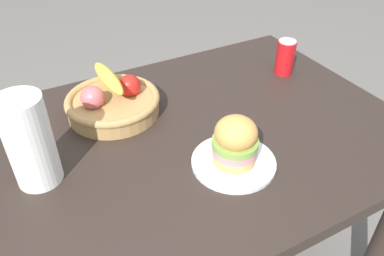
{
  "coord_description": "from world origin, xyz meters",
  "views": [
    {
      "loc": [
        -0.36,
        -0.79,
        1.44
      ],
      "look_at": [
        0.04,
        -0.05,
        0.81
      ],
      "focal_mm": 36.08,
      "sensor_mm": 36.0,
      "label": 1
    }
  ],
  "objects_px": {
    "sandwich": "(235,141)",
    "fruit_basket": "(113,101)",
    "paper_towel_roll": "(30,142)",
    "soda_can": "(285,57)",
    "plate": "(233,162)"
  },
  "relations": [
    {
      "from": "plate",
      "to": "paper_towel_roll",
      "type": "xyz_separation_m",
      "value": [
        -0.46,
        0.19,
        0.11
      ]
    },
    {
      "from": "sandwich",
      "to": "fruit_basket",
      "type": "height_order",
      "value": "sandwich"
    },
    {
      "from": "plate",
      "to": "sandwich",
      "type": "bearing_deg",
      "value": 116.57
    },
    {
      "from": "fruit_basket",
      "to": "paper_towel_roll",
      "type": "height_order",
      "value": "paper_towel_roll"
    },
    {
      "from": "fruit_basket",
      "to": "plate",
      "type": "bearing_deg",
      "value": -62.46
    },
    {
      "from": "sandwich",
      "to": "paper_towel_roll",
      "type": "distance_m",
      "value": 0.5
    },
    {
      "from": "soda_can",
      "to": "paper_towel_roll",
      "type": "xyz_separation_m",
      "value": [
        -0.89,
        -0.14,
        0.06
      ]
    },
    {
      "from": "sandwich",
      "to": "plate",
      "type": "bearing_deg",
      "value": -63.43
    },
    {
      "from": "sandwich",
      "to": "paper_towel_roll",
      "type": "xyz_separation_m",
      "value": [
        -0.46,
        0.19,
        0.04
      ]
    },
    {
      "from": "soda_can",
      "to": "fruit_basket",
      "type": "distance_m",
      "value": 0.63
    },
    {
      "from": "paper_towel_roll",
      "to": "plate",
      "type": "bearing_deg",
      "value": -22.07
    },
    {
      "from": "soda_can",
      "to": "paper_towel_roll",
      "type": "bearing_deg",
      "value": -170.78
    },
    {
      "from": "plate",
      "to": "sandwich",
      "type": "relative_size",
      "value": 1.66
    },
    {
      "from": "soda_can",
      "to": "paper_towel_roll",
      "type": "distance_m",
      "value": 0.9
    },
    {
      "from": "sandwich",
      "to": "fruit_basket",
      "type": "xyz_separation_m",
      "value": [
        -0.2,
        0.38,
        -0.04
      ]
    }
  ]
}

